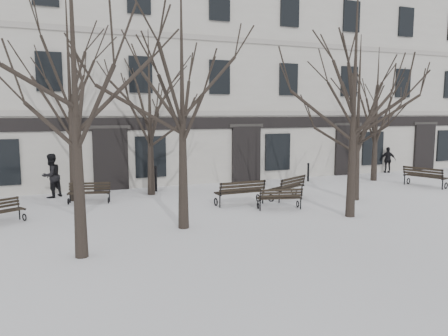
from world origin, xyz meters
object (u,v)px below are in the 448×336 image
tree_2 (355,69)px  bench_2 (280,198)px  tree_0 (73,45)px  bench_4 (288,187)px  bench_1 (240,191)px  bench_5 (424,176)px  tree_1 (182,68)px  bench_3 (89,192)px  tree_3 (359,98)px

tree_2 → bench_2: size_ratio=4.67×
tree_0 → bench_4: bearing=27.5°
tree_2 → bench_1: (-2.78, 3.21, -4.53)m
bench_5 → bench_2: bearing=83.3°
bench_2 → bench_4: size_ratio=0.86×
tree_1 → bench_1: 5.95m
tree_1 → bench_3: tree_1 is taller
bench_2 → bench_5: bearing=-156.4°
tree_3 → bench_3: tree_3 is taller
tree_1 → bench_1: (3.09, 2.48, -4.43)m
tree_0 → bench_5: 17.67m
tree_3 → bench_2: (-3.84, -0.42, -3.75)m
bench_1 → bench_3: bench_1 is taller
tree_2 → bench_1: size_ratio=4.04×
tree_2 → tree_1: bearing=173.0°
tree_3 → bench_5: 6.51m
tree_0 → tree_3: bearing=16.5°
bench_5 → bench_4: bearing=73.4°
bench_1 → bench_3: size_ratio=1.17×
tree_2 → bench_4: 5.76m
bench_3 → bench_4: size_ratio=0.86×
tree_0 → tree_2: 9.13m
bench_1 → bench_2: size_ratio=1.15×
bench_4 → bench_5: 7.74m
tree_3 → bench_4: size_ratio=3.34×
tree_1 → tree_3: 8.17m
bench_1 → bench_5: 10.11m
tree_1 → bench_4: 7.57m
tree_0 → tree_1: bearing=28.0°
tree_2 → bench_4: tree_2 is taller
tree_0 → bench_2: bearing=21.5°
tree_3 → bench_2: tree_3 is taller
tree_0 → bench_3: tree_0 is taller
tree_0 → tree_1: (3.20, 1.71, -0.26)m
tree_1 → bench_3: 7.27m
tree_0 → tree_2: bearing=6.2°
bench_1 → bench_4: 2.39m
tree_1 → tree_3: bearing=11.4°
bench_1 → bench_5: same height
tree_3 → bench_5: tree_3 is taller
tree_1 → bench_5: size_ratio=3.82×
tree_0 → bench_5: bearing=15.7°
bench_3 → bench_2: bearing=-17.0°
tree_2 → bench_5: (7.33, 3.64, -4.53)m
tree_0 → bench_1: (6.30, 4.19, -4.69)m
tree_0 → tree_3: tree_0 is taller
bench_5 → tree_3: bearing=86.5°
tree_1 → tree_2: tree_2 is taller
tree_3 → bench_5: size_ratio=3.23×
tree_1 → tree_2: 5.91m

